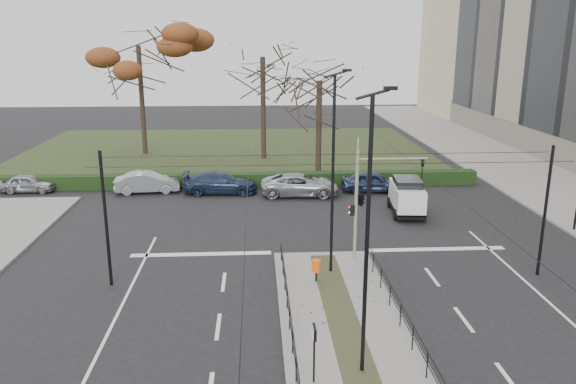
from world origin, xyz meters
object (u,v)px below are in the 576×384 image
(parked_car_third, at_px, (220,183))
(parked_car_second, at_px, (147,182))
(traffic_light, at_px, (363,197))
(info_panel, at_px, (314,339))
(parked_car_fourth, at_px, (300,185))
(parked_car_first, at_px, (28,183))
(bare_tree_center, at_px, (263,64))
(bare_tree_near, at_px, (319,88))
(white_van, at_px, (407,195))
(streetlamp_median_far, at_px, (333,173))
(litter_bin, at_px, (316,266))
(streetlamp_median_near, at_px, (368,236))
(rust_tree, at_px, (138,45))
(parked_car_fifth, at_px, (372,182))

(parked_car_third, bearing_deg, parked_car_second, 87.03)
(traffic_light, bearing_deg, info_panel, -108.39)
(parked_car_second, relative_size, parked_car_third, 0.87)
(info_panel, distance_m, parked_car_fourth, 22.00)
(parked_car_first, bearing_deg, parked_car_third, -92.83)
(parked_car_first, height_order, bare_tree_center, bare_tree_center)
(traffic_light, height_order, parked_car_fourth, traffic_light)
(bare_tree_near, bearing_deg, parked_car_fourth, -109.36)
(traffic_light, height_order, white_van, traffic_light)
(bare_tree_near, bearing_deg, traffic_light, -89.38)
(streetlamp_median_far, xyz_separation_m, parked_car_fourth, (-0.36, 13.43, -4.01))
(info_panel, distance_m, parked_car_third, 23.25)
(parked_car_first, relative_size, parked_car_third, 0.72)
(bare_tree_center, bearing_deg, parked_car_first, -148.39)
(parked_car_first, height_order, white_van, white_van)
(litter_bin, relative_size, streetlamp_median_near, 0.11)
(parked_car_first, height_order, parked_car_third, parked_car_third)
(rust_tree, bearing_deg, litter_bin, -66.44)
(streetlamp_median_near, distance_m, parked_car_fourth, 21.79)
(traffic_light, height_order, parked_car_second, traffic_light)
(parked_car_first, distance_m, parked_car_fourth, 19.09)
(traffic_light, xyz_separation_m, parked_car_fourth, (-1.99, 11.98, -2.49))
(streetlamp_median_far, relative_size, bare_tree_near, 0.94)
(parked_car_fourth, bearing_deg, white_van, -123.09)
(white_van, relative_size, bare_tree_near, 0.43)
(litter_bin, distance_m, info_panel, 7.53)
(parked_car_fifth, bearing_deg, parked_car_third, 93.27)
(info_panel, xyz_separation_m, parked_car_fifth, (6.44, 22.60, -0.90))
(white_van, height_order, rust_tree, rust_tree)
(parked_car_third, relative_size, bare_tree_center, 0.43)
(parked_car_second, relative_size, bare_tree_near, 0.46)
(parked_car_first, bearing_deg, streetlamp_median_near, -138.83)
(parked_car_third, relative_size, rust_tree, 0.40)
(rust_tree, height_order, parked_car_fifth, rust_tree)
(rust_tree, bearing_deg, streetlamp_median_far, -64.31)
(streetlamp_median_near, distance_m, bare_tree_center, 33.93)
(traffic_light, xyz_separation_m, bare_tree_center, (-4.30, 24.19, 5.05))
(info_panel, bearing_deg, streetlamp_median_far, 78.82)
(parked_car_fourth, relative_size, bare_tree_center, 0.46)
(litter_bin, distance_m, bare_tree_near, 20.67)
(bare_tree_near, bearing_deg, parked_car_second, -163.05)
(litter_bin, height_order, info_panel, info_panel)
(streetlamp_median_far, bearing_deg, parked_car_fifth, 71.34)
(parked_car_first, relative_size, parked_car_fifth, 0.86)
(parked_car_second, xyz_separation_m, white_van, (16.80, -5.90, 0.43))
(streetlamp_median_near, relative_size, bare_tree_near, 0.93)
(litter_bin, height_order, white_van, white_van)
(litter_bin, relative_size, parked_car_first, 0.27)
(traffic_light, relative_size, bare_tree_near, 0.55)
(parked_car_first, xyz_separation_m, rust_tree, (5.70, 12.99, 9.21))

